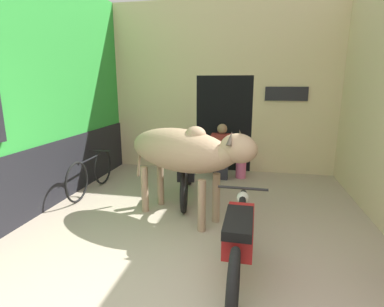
{
  "coord_description": "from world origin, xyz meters",
  "views": [
    {
      "loc": [
        0.69,
        -1.9,
        1.96
      ],
      "look_at": [
        -0.14,
        2.17,
        0.99
      ],
      "focal_mm": 28.0,
      "sensor_mm": 36.0,
      "label": 1
    }
  ],
  "objects_px": {
    "shopkeeper_seated": "(221,150)",
    "plastic_stool": "(241,167)",
    "cow": "(184,151)",
    "motorcycle_far": "(187,172)",
    "bicycle": "(91,173)",
    "motorcycle_near": "(239,236)"
  },
  "relations": [
    {
      "from": "shopkeeper_seated",
      "to": "plastic_stool",
      "type": "height_order",
      "value": "shopkeeper_seated"
    },
    {
      "from": "cow",
      "to": "shopkeeper_seated",
      "type": "bearing_deg",
      "value": 80.94
    },
    {
      "from": "motorcycle_far",
      "to": "bicycle",
      "type": "height_order",
      "value": "motorcycle_far"
    },
    {
      "from": "bicycle",
      "to": "plastic_stool",
      "type": "relative_size",
      "value": 3.86
    },
    {
      "from": "motorcycle_near",
      "to": "motorcycle_far",
      "type": "xyz_separation_m",
      "value": [
        -1.0,
        2.09,
        -0.0
      ]
    },
    {
      "from": "plastic_stool",
      "to": "shopkeeper_seated",
      "type": "bearing_deg",
      "value": -168.94
    },
    {
      "from": "cow",
      "to": "motorcycle_far",
      "type": "height_order",
      "value": "cow"
    },
    {
      "from": "cow",
      "to": "motorcycle_far",
      "type": "distance_m",
      "value": 1.03
    },
    {
      "from": "bicycle",
      "to": "motorcycle_near",
      "type": "bearing_deg",
      "value": -35.44
    },
    {
      "from": "shopkeeper_seated",
      "to": "plastic_stool",
      "type": "relative_size",
      "value": 2.67
    },
    {
      "from": "cow",
      "to": "plastic_stool",
      "type": "distance_m",
      "value": 2.41
    },
    {
      "from": "motorcycle_far",
      "to": "bicycle",
      "type": "bearing_deg",
      "value": -176.5
    },
    {
      "from": "motorcycle_near",
      "to": "plastic_stool",
      "type": "distance_m",
      "value": 3.4
    },
    {
      "from": "cow",
      "to": "motorcycle_far",
      "type": "xyz_separation_m",
      "value": [
        -0.14,
        0.85,
        -0.57
      ]
    },
    {
      "from": "plastic_stool",
      "to": "motorcycle_near",
      "type": "bearing_deg",
      "value": -88.13
    },
    {
      "from": "bicycle",
      "to": "shopkeeper_seated",
      "type": "bearing_deg",
      "value": 30.51
    },
    {
      "from": "cow",
      "to": "motorcycle_far",
      "type": "relative_size",
      "value": 1.06
    },
    {
      "from": "bicycle",
      "to": "shopkeeper_seated",
      "type": "distance_m",
      "value": 2.63
    },
    {
      "from": "motorcycle_near",
      "to": "plastic_stool",
      "type": "xyz_separation_m",
      "value": [
        -0.11,
        3.39,
        -0.22
      ]
    },
    {
      "from": "motorcycle_far",
      "to": "shopkeeper_seated",
      "type": "relative_size",
      "value": 1.73
    },
    {
      "from": "motorcycle_far",
      "to": "motorcycle_near",
      "type": "bearing_deg",
      "value": -64.45
    },
    {
      "from": "motorcycle_far",
      "to": "plastic_stool",
      "type": "distance_m",
      "value": 1.59
    }
  ]
}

